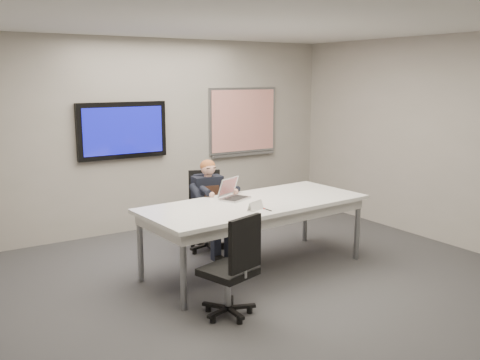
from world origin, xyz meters
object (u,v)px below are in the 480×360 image
office_chair_far (206,225)px  laptop (232,193)px  office_chair_near (231,285)px  seated_person (214,217)px  conference_table (255,210)px

office_chair_far → laptop: bearing=-69.3°
office_chair_near → laptop: bearing=-138.5°
office_chair_near → seated_person: (0.77, 1.67, 0.17)m
office_chair_far → office_chair_near: bearing=-90.0°
office_chair_far → office_chair_near: (-0.79, -1.90, -0.01)m
conference_table → seated_person: bearing=95.9°
office_chair_near → seated_person: seated_person is taller
seated_person → conference_table: bearing=-73.6°
conference_table → office_chair_far: (-0.11, 0.98, -0.41)m
office_chair_far → seated_person: (-0.02, -0.23, 0.17)m
office_chair_far → laptop: 0.89m
office_chair_near → seated_person: size_ratio=0.83×
laptop → office_chair_far: bearing=64.0°
conference_table → seated_person: seated_person is taller
office_chair_far → laptop: size_ratio=2.34×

